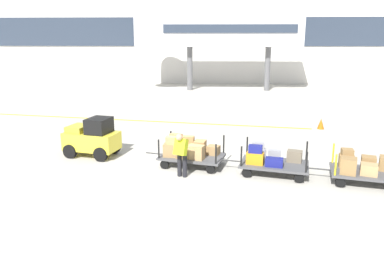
{
  "coord_description": "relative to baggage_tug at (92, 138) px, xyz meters",
  "views": [
    {
      "loc": [
        1.22,
        -13.76,
        4.68
      ],
      "look_at": [
        0.57,
        0.74,
        1.2
      ],
      "focal_mm": 35.05,
      "sensor_mm": 36.0,
      "label": 1
    }
  ],
  "objects": [
    {
      "name": "baggage_cart_tail",
      "position": [
        9.76,
        -2.43,
        -0.23
      ],
      "size": [
        3.09,
        1.92,
        1.1
      ],
      "color": "#4C4C4F",
      "rests_on": "ground_plane"
    },
    {
      "name": "safety_cone_near",
      "position": [
        10.5,
        5.03,
        -0.48
      ],
      "size": [
        0.36,
        0.36,
        0.55
      ],
      "primitive_type": "cone",
      "color": "#EA590F",
      "rests_on": "ground_plane"
    },
    {
      "name": "apron_lead_line",
      "position": [
        -0.46,
        6.73,
        -0.75
      ],
      "size": [
        21.03,
        3.69,
        0.01
      ],
      "primitive_type": "cube",
      "rotation": [
        0.0,
        0.0,
        -0.16
      ],
      "color": "yellow",
      "rests_on": "ground_plane"
    },
    {
      "name": "jet_bridge",
      "position": [
        4.72,
        19.49,
        4.35
      ],
      "size": [
        14.64,
        3.0,
        6.46
      ],
      "color": "silver",
      "rests_on": "ground_plane"
    },
    {
      "name": "ground_plane",
      "position": [
        3.42,
        -0.5,
        -0.75
      ],
      "size": [
        120.0,
        120.0,
        0.0
      ],
      "primitive_type": "plane",
      "color": "#B2ADA0"
    },
    {
      "name": "baggage_tug",
      "position": [
        0.0,
        0.0,
        0.0
      ],
      "size": [
        2.31,
        1.66,
        1.58
      ],
      "color": "gold",
      "rests_on": "ground_plane"
    },
    {
      "name": "baggage_handler",
      "position": [
        3.73,
        -2.21,
        0.11
      ],
      "size": [
        0.53,
        0.54,
        1.56
      ],
      "color": "black",
      "rests_on": "ground_plane"
    },
    {
      "name": "baggage_cart_middle",
      "position": [
        6.84,
        -1.71,
        -0.24
      ],
      "size": [
        3.09,
        1.92,
        1.1
      ],
      "color": "#4C4C4F",
      "rests_on": "ground_plane"
    },
    {
      "name": "terminal_building",
      "position": [
        3.42,
        25.48,
        3.97
      ],
      "size": [
        56.93,
        2.51,
        9.44
      ],
      "color": "silver",
      "rests_on": "ground_plane"
    },
    {
      "name": "baggage_cart_lead",
      "position": [
        3.92,
        -0.98,
        -0.19
      ],
      "size": [
        3.09,
        1.92,
        1.14
      ],
      "color": "#4C4C4F",
      "rests_on": "ground_plane"
    }
  ]
}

